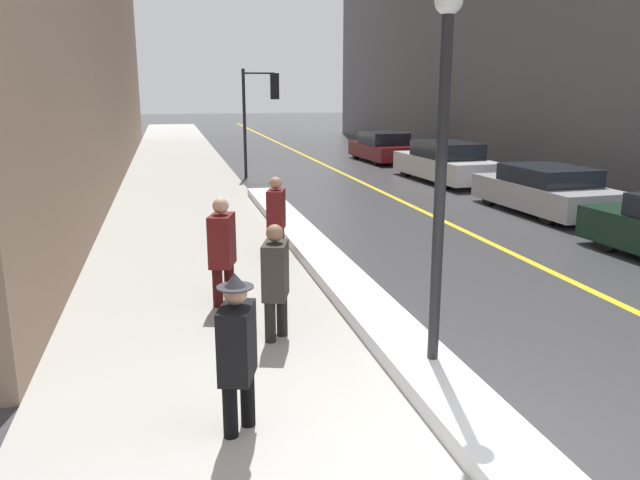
% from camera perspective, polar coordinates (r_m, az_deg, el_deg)
% --- Properties ---
extents(ground_plane, '(160.00, 160.00, 0.00)m').
position_cam_1_polar(ground_plane, '(5.80, 14.08, -19.28)').
color(ground_plane, '#38383A').
extents(sidewalk_slab, '(4.00, 80.00, 0.01)m').
position_cam_1_polar(sidewalk_slab, '(19.51, -12.30, 4.15)').
color(sidewalk_slab, '#9E9B93').
rests_on(sidewalk_slab, ground).
extents(road_centre_stripe, '(0.16, 80.00, 0.00)m').
position_cam_1_polar(road_centre_stripe, '(20.53, 4.73, 4.87)').
color(road_centre_stripe, gold).
rests_on(road_centre_stripe, ground).
extents(snow_bank_curb, '(0.75, 15.64, 0.21)m').
position_cam_1_polar(snow_bank_curb, '(11.45, 0.13, -1.60)').
color(snow_bank_curb, white).
rests_on(snow_bank_curb, ground).
extents(lamp_post, '(0.28, 0.28, 4.09)m').
position_cam_1_polar(lamp_post, '(6.57, 11.08, 8.06)').
color(lamp_post, black).
rests_on(lamp_post, ground).
extents(traffic_light_near, '(1.31, 0.32, 3.81)m').
position_cam_1_polar(traffic_light_near, '(22.75, -5.24, 12.67)').
color(traffic_light_near, black).
rests_on(traffic_light_near, ground).
extents(pedestrian_in_fedora, '(0.41, 0.54, 1.54)m').
position_cam_1_polar(pedestrian_in_fedora, '(5.75, -7.58, -9.71)').
color(pedestrian_in_fedora, black).
rests_on(pedestrian_in_fedora, ground).
extents(pedestrian_with_shoulder_bag, '(0.42, 0.72, 1.50)m').
position_cam_1_polar(pedestrian_with_shoulder_bag, '(7.82, -4.08, -3.36)').
color(pedestrian_with_shoulder_bag, black).
rests_on(pedestrian_with_shoulder_bag, ground).
extents(pedestrian_trailing, '(0.45, 0.59, 1.61)m').
position_cam_1_polar(pedestrian_trailing, '(9.14, -8.94, -0.57)').
color(pedestrian_trailing, '#340C0C').
rests_on(pedestrian_trailing, ground).
extents(pedestrian_in_glasses, '(0.43, 0.74, 1.55)m').
position_cam_1_polar(pedestrian_in_glasses, '(11.60, -4.02, 2.40)').
color(pedestrian_in_glasses, '#340C0C').
rests_on(pedestrian_in_glasses, ground).
extents(parked_car_silver, '(1.98, 4.31, 1.21)m').
position_cam_1_polar(parked_car_silver, '(17.10, 19.90, 4.29)').
color(parked_car_silver, '#B2B2B7').
rests_on(parked_car_silver, ground).
extents(parked_car_white, '(1.98, 4.92, 1.37)m').
position_cam_1_polar(parked_car_white, '(22.05, 11.34, 6.94)').
color(parked_car_white, silver).
rests_on(parked_car_white, ground).
extents(parked_car_maroon, '(1.98, 4.20, 1.29)m').
position_cam_1_polar(parked_car_maroon, '(27.91, 5.76, 8.41)').
color(parked_car_maroon, '#600F14').
rests_on(parked_car_maroon, ground).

